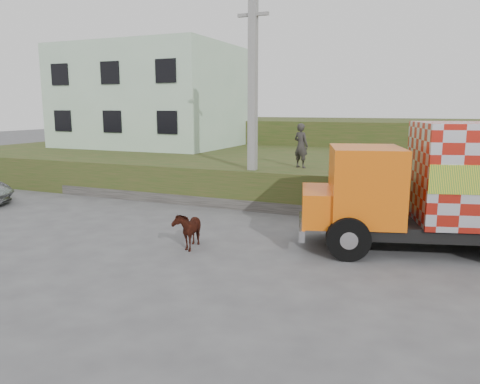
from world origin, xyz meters
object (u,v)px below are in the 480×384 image
at_px(cargo_truck, 467,186).
at_px(pedestrian, 301,146).
at_px(utility_pole, 253,102).
at_px(cow, 188,229).

bearing_deg(cargo_truck, pedestrian, 127.69).
distance_m(utility_pole, cargo_truck, 8.21).
bearing_deg(cow, utility_pole, 80.32).
relative_size(utility_pole, cow, 6.36).
xyz_separation_m(utility_pole, cow, (0.27, -5.55, -3.54)).
bearing_deg(utility_pole, cargo_truck, -21.82).
distance_m(utility_pole, pedestrian, 2.66).
bearing_deg(cargo_truck, cow, -175.43).
xyz_separation_m(utility_pole, cargo_truck, (7.33, -2.93, -2.28)).
bearing_deg(pedestrian, cargo_truck, 166.60).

